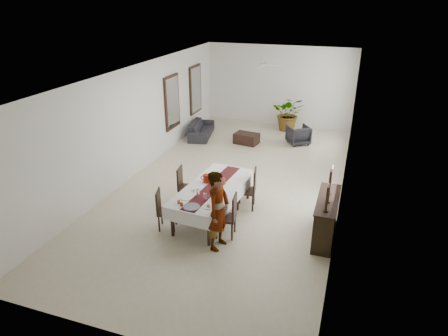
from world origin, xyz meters
TOP-DOWN VIEW (x-y plane):
  - floor at (0.00, 0.00)m, footprint 6.00×12.00m
  - ceiling at (0.00, 0.00)m, footprint 6.00×12.00m
  - wall_back at (0.00, 6.00)m, footprint 6.00×0.02m
  - wall_front at (0.00, -6.00)m, footprint 6.00×0.02m
  - wall_left at (-3.00, 0.00)m, footprint 0.02×12.00m
  - wall_right at (3.00, 0.00)m, footprint 0.02×12.00m
  - dining_table_top at (0.08, -1.98)m, footprint 1.26×2.58m
  - table_leg_fl at (-0.48, -3.11)m, footprint 0.08×0.08m
  - table_leg_fr at (0.43, -3.20)m, footprint 0.08×0.08m
  - table_leg_bl at (-0.26, -0.76)m, footprint 0.08×0.08m
  - table_leg_br at (0.65, -0.84)m, footprint 0.08×0.08m
  - tablecloth_top at (0.08, -1.98)m, footprint 1.47×2.78m
  - tablecloth_drape_left at (-0.52, -1.92)m, footprint 0.26×2.67m
  - tablecloth_drape_right at (0.69, -2.03)m, footprint 0.26×2.67m
  - tablecloth_drape_near at (-0.04, -3.31)m, footprint 1.22×0.12m
  - tablecloth_drape_far at (0.21, -0.65)m, footprint 1.22×0.12m
  - table_runner at (0.08, -1.98)m, footprint 0.60×2.62m
  - red_pitcher at (-0.16, -1.80)m, footprint 0.17×0.17m
  - pitcher_handle at (-0.25, -1.79)m, footprint 0.13×0.03m
  - wine_glass_near at (0.15, -2.66)m, footprint 0.07×0.07m
  - wine_glass_mid at (-0.07, -2.54)m, footprint 0.07×0.07m
  - teacup_right at (0.34, -2.63)m, footprint 0.09×0.09m
  - saucer_right at (0.34, -2.63)m, footprint 0.16×0.16m
  - teacup_left at (-0.26, -2.31)m, footprint 0.09×0.09m
  - saucer_left at (-0.26, -2.31)m, footprint 0.16×0.16m
  - plate_near_right at (0.34, -2.94)m, footprint 0.25×0.25m
  - bread_near_right at (0.34, -2.94)m, footprint 0.09×0.09m
  - plate_near_left at (-0.30, -2.72)m, footprint 0.25×0.25m
  - plate_far_left at (-0.19, -1.38)m, footprint 0.25×0.25m
  - serving_tray at (-0.02, -3.06)m, footprint 0.37×0.37m
  - jam_jar_a at (-0.25, -3.07)m, footprint 0.07×0.07m
  - jam_jar_b at (-0.34, -3.00)m, footprint 0.07×0.07m
  - fruit_basket at (0.16, -1.72)m, footprint 0.31×0.31m
  - fruit_red at (0.19, -1.71)m, footprint 0.09×0.09m
  - fruit_green at (0.12, -1.69)m, footprint 0.08×0.08m
  - chair_right_near_seat at (0.65, -2.71)m, footprint 0.48×0.48m
  - chair_right_near_leg_fl at (0.85, -2.86)m, footprint 0.05×0.05m
  - chair_right_near_leg_fr at (0.81, -2.51)m, footprint 0.05×0.05m
  - chair_right_near_leg_bl at (0.50, -2.90)m, footprint 0.05×0.05m
  - chair_right_near_leg_br at (0.45, -2.55)m, footprint 0.05×0.05m
  - chair_right_near_back at (0.85, -2.68)m, footprint 0.09×0.44m
  - chair_right_far_seat at (0.73, -1.32)m, footprint 0.53×0.53m
  - chair_right_far_leg_fl at (0.95, -1.47)m, footprint 0.05×0.05m
  - chair_right_far_leg_fr at (0.88, -1.10)m, footprint 0.05×0.05m
  - chair_right_far_leg_bl at (0.58, -1.53)m, footprint 0.05×0.05m
  - chair_right_far_leg_br at (0.52, -1.17)m, footprint 0.05×0.05m
  - chair_right_far_back at (0.94, -1.28)m, footprint 0.12×0.45m
  - chair_left_near_seat at (-0.73, -2.86)m, footprint 0.51×0.51m
  - chair_left_near_leg_fl at (-0.94, -2.74)m, footprint 0.05×0.05m
  - chair_left_near_leg_fr at (-0.84, -3.07)m, footprint 0.05×0.05m
  - chair_left_near_leg_bl at (-0.61, -2.65)m, footprint 0.05×0.05m
  - chair_left_near_leg_br at (-0.52, -2.97)m, footprint 0.05×0.05m
  - chair_left_near_back at (-0.91, -2.91)m, footprint 0.15×0.41m
  - chair_left_far_seat at (-0.76, -1.60)m, footprint 0.49×0.49m
  - chair_left_far_leg_fl at (-0.96, -1.46)m, footprint 0.05×0.05m
  - chair_left_far_leg_fr at (-0.91, -1.80)m, footprint 0.05×0.05m
  - chair_left_far_leg_bl at (-0.61, -1.41)m, footprint 0.05×0.05m
  - chair_left_far_leg_br at (-0.56, -1.75)m, footprint 0.05×0.05m
  - chair_left_far_back at (-0.95, -1.63)m, footprint 0.10×0.43m
  - woman at (0.64, -3.17)m, footprint 0.52×0.71m
  - sideboard_body at (2.78, -2.05)m, footprint 0.42×1.56m
  - sideboard_top at (2.78, -2.05)m, footprint 0.46×1.63m
  - candlestick_near_base at (2.78, -2.63)m, footprint 0.10×0.10m
  - candlestick_near_shaft at (2.78, -2.63)m, footprint 0.05×0.05m
  - candlestick_near_candle at (2.78, -2.63)m, footprint 0.04×0.04m
  - candlestick_mid_base at (2.78, -2.21)m, footprint 0.10×0.10m
  - candlestick_mid_shaft at (2.78, -2.21)m, footprint 0.05×0.05m
  - candlestick_mid_candle at (2.78, -2.21)m, footprint 0.04×0.04m
  - candlestick_far_base at (2.78, -1.79)m, footprint 0.10×0.10m
  - candlestick_far_shaft at (2.78, -1.79)m, footprint 0.05×0.05m
  - candlestick_far_candle at (2.78, -1.79)m, footprint 0.04×0.04m
  - sofa at (-2.42, 3.51)m, footprint 1.08×1.97m
  - armchair at (1.23, 3.85)m, footprint 1.01×1.01m
  - coffee_table at (-0.56, 3.27)m, footprint 0.93×0.70m
  - potted_plant at (0.60, 5.31)m, footprint 1.33×1.18m
  - mirror_frame_near at (-2.96, 2.20)m, footprint 0.06×1.05m
  - mirror_glass_near at (-2.92, 2.20)m, footprint 0.01×0.90m
  - mirror_frame_far at (-2.96, 4.30)m, footprint 0.06×1.05m
  - mirror_glass_far at (-2.92, 4.30)m, footprint 0.01×0.90m
  - fan_rod at (0.00, 3.00)m, footprint 0.04×0.04m
  - fan_hub at (0.00, 3.00)m, footprint 0.16×0.16m
  - fan_blade_n at (0.00, 3.35)m, footprint 0.10×0.55m
  - fan_blade_s at (0.00, 2.65)m, footprint 0.10×0.55m
  - fan_blade_e at (0.35, 3.00)m, footprint 0.55×0.10m
  - fan_blade_w at (-0.35, 3.00)m, footprint 0.55×0.10m

SIDE VIEW (x-z plane):
  - floor at x=0.00m, z-range 0.00..0.00m
  - coffee_table at x=-0.56m, z-range 0.00..0.38m
  - chair_left_near_leg_fl at x=-0.94m, z-range 0.00..0.41m
  - chair_left_near_leg_fr at x=-0.84m, z-range 0.00..0.41m
  - chair_left_near_leg_bl at x=-0.61m, z-range 0.00..0.41m
  - chair_left_near_leg_br at x=-0.52m, z-range 0.00..0.41m
  - chair_left_far_leg_fl at x=-0.96m, z-range 0.00..0.42m
  - chair_left_far_leg_fr at x=-0.91m, z-range 0.00..0.42m
  - chair_left_far_leg_bl at x=-0.61m, z-range 0.00..0.42m
  - chair_left_far_leg_br at x=-0.56m, z-range 0.00..0.42m
  - chair_right_near_leg_fl at x=0.85m, z-range 0.00..0.43m
  - chair_right_near_leg_fr at x=0.81m, z-range 0.00..0.43m
  - chair_right_near_leg_bl at x=0.50m, z-range 0.00..0.43m
  - chair_right_near_leg_br at x=0.45m, z-range 0.00..0.43m
  - chair_right_far_leg_fl at x=0.95m, z-range 0.00..0.45m
  - chair_right_far_leg_fr at x=0.88m, z-range 0.00..0.45m
  - chair_right_far_leg_bl at x=0.58m, z-range 0.00..0.45m
  - chair_right_far_leg_br at x=0.52m, z-range 0.00..0.45m
  - sofa at x=-2.42m, z-range 0.00..0.54m
  - armchair at x=1.23m, z-range 0.00..0.67m
  - table_leg_fl at x=-0.48m, z-range 0.00..0.73m
  - table_leg_fr at x=0.43m, z-range 0.00..0.73m
  - table_leg_bl at x=-0.26m, z-range 0.00..0.73m
  - table_leg_br at x=0.65m, z-range 0.00..0.73m
  - chair_left_near_seat at x=-0.73m, z-range 0.41..0.45m
  - chair_left_far_seat at x=-0.76m, z-range 0.42..0.47m
  - chair_right_near_seat at x=0.65m, z-range 0.43..0.48m
  - sideboard_body at x=2.78m, z-range 0.00..0.94m
  - chair_right_far_seat at x=0.73m, z-range 0.45..0.50m
  - tablecloth_drape_left at x=-0.52m, z-range 0.48..0.79m
  - tablecloth_drape_right at x=0.69m, z-range 0.48..0.79m
  - tablecloth_drape_near at x=-0.04m, z-range 0.48..0.79m
  - tablecloth_drape_far at x=0.21m, z-range 0.48..0.79m
  - potted_plant at x=0.60m, z-range 0.00..1.37m
  - chair_left_near_back at x=-0.91m, z-range 0.45..0.97m
  - chair_left_far_back at x=-0.95m, z-range 0.47..1.01m
  - chair_right_near_back at x=0.85m, z-range 0.47..1.03m
  - dining_table_top at x=0.08m, z-range 0.73..0.78m
  - chair_right_far_back at x=0.94m, z-range 0.49..1.07m
  - tablecloth_top at x=0.08m, z-range 0.78..0.79m
  - table_runner at x=0.08m, z-range 0.79..0.79m
  - saucer_right at x=0.34m, z-range 0.79..0.80m
  - saucer_left at x=-0.26m, z-range 0.79..0.80m
  - plate_near_right at x=0.34m, z-range 0.79..0.81m
  - plate_near_left at x=-0.30m, z-range 0.79..0.81m
  - plate_far_left at x=-0.19m, z-range 0.79..0.81m
  - serving_tray at x=-0.02m, z-range 0.79..0.81m
  - teacup_right at x=0.34m, z-range 0.79..0.85m
  - teacup_left at x=-0.26m, z-range 0.79..0.85m
  - bread_near_right at x=0.34m, z-range 0.78..0.87m
  - jam_jar_a at x=-0.25m, z-range 0.79..0.87m
  - jam_jar_b at x=-0.34m, z-range 0.79..0.87m
  - fruit_basket at x=0.16m, z-range 0.79..0.89m
  - wine_glass_near at x=0.15m, z-range 0.79..0.97m
  - wine_glass_mid at x=-0.07m, z-range 0.79..0.97m
  - woman at x=0.64m, z-range 0.00..1.78m
  - red_pitcher at x=-0.16m, z-range 0.79..1.00m
  - pitcher_handle at x=-0.25m, z-range 0.83..0.96m
  - fruit_red at x=0.19m, z-range 0.87..0.97m
  - fruit_green at x=0.12m, z-range 0.88..0.96m
  - sideboard_top at x=2.78m, z-range 0.94..0.97m
  - candlestick_near_base at x=2.78m, z-range 0.97..1.00m
  - candlestick_mid_base at x=2.78m, z-range 0.97..1.00m
  - candlestick_far_base at x=2.78m, z-range 0.97..1.00m
  - candlestick_near_shaft at x=2.78m, z-range 1.00..1.52m
  - candlestick_far_shaft at x=2.78m, z-range 1.00..1.57m
  - candlestick_mid_shaft at x=2.78m, z-range 1.00..1.68m
  - candlestick_near_candle at x=2.78m, z-range 1.52..1.61m
  - wall_back at x=0.00m, z-range 0.00..3.20m
  - wall_front at x=0.00m, z-range 0.00..3.20m
  - wall_left at x=-3.00m, z-range 0.00..3.20m
  - wall_right at x=3.00m, z-range 0.00..3.20m
  - mirror_frame_near at x=-2.96m, z-range 0.67..2.53m
  - mirror_glass_near at x=-2.92m, z-range 0.75..2.45m
  - mirror_frame_far at x=-2.96m, z-range 0.67..2.53m
  - mirror_glass_far at x=-2.92m, z-range 0.75..2.45m
  - candlestick_far_candle at x=2.78m, z-range 1.57..1.66m
  - candlestick_mid_candle at x=2.78m, z-range 1.68..1.76m
  - fan_hub at x=0.00m, z-range 2.86..2.94m
  - fan_blade_n at x=0.00m, z-range 2.89..2.91m
  - fan_blade_s at x=0.00m, z-range 2.89..2.91m
  - fan_blade_e at x=0.35m, z-range 2.89..2.91m
  - fan_blade_w at x=-0.35m, z-range 2.89..2.91m
  - fan_rod at x=0.00m, z-range 3.00..3.20m
  - ceiling at x=0.00m, z-range 3.19..3.21m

